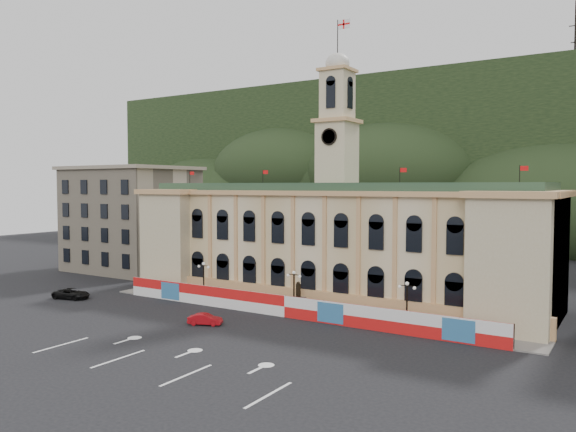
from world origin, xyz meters
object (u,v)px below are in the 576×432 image
Objects in this scene: statue at (298,302)px; lamp_center at (294,288)px; black_suv at (71,294)px; red_sedan at (205,319)px.

lamp_center is at bearing -90.00° from statue.
black_suv is at bearing -164.20° from lamp_center.
statue is at bearing 90.00° from lamp_center.
red_sedan is at bearing -116.95° from statue.
red_sedan is 24.58m from black_suv.
lamp_center is 11.40m from red_sedan.
red_sedan is at bearing -119.29° from lamp_center.
lamp_center is at bearing -53.16° from red_sedan.
statue reaches higher than black_suv.
lamp_center is 1.30× the size of red_sedan.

